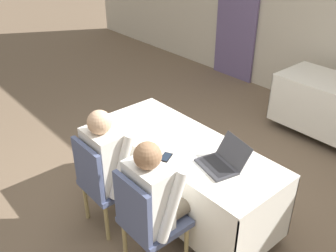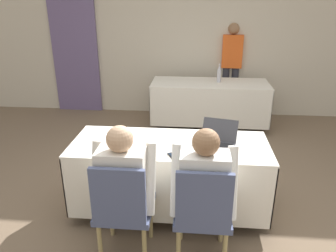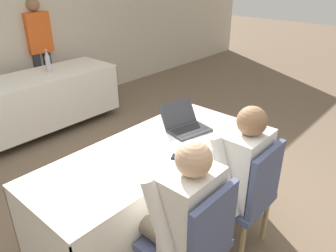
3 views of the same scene
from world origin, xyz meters
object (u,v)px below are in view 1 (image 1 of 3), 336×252
Objects in this scene: cell_phone at (166,157)px; chair_near_right at (147,219)px; laptop at (222,162)px; chair_near_left at (103,180)px; person_checkered_shirt at (111,161)px; person_white_shirt at (157,197)px.

chair_near_right is at bearing -85.43° from cell_phone.
laptop is 0.44× the size of chair_near_left.
cell_phone is 0.13× the size of person_checkered_shirt.
cell_phone is at bearing -140.32° from person_checkered_shirt.
person_checkered_shirt is at bearing -129.78° from laptop.
laptop is at bearing -138.21° from chair_near_left.
person_checkered_shirt is 0.62m from person_white_shirt.
chair_near_left and chair_near_right have the same top height.
chair_near_left is 1.00× the size of chair_near_right.
person_checkered_shirt is (-0.37, -0.30, -0.09)m from cell_phone.
person_checkered_shirt reaches higher than chair_near_right.
chair_near_left is at bearing -159.16° from cell_phone.
person_checkered_shirt is at bearing 0.00° from person_white_shirt.
person_white_shirt is at bearing -170.54° from chair_near_left.
person_white_shirt is (0.62, 0.00, 0.00)m from person_checkered_shirt.
cell_phone is 0.48m from person_checkered_shirt.
person_checkered_shirt is (-0.00, 0.10, 0.16)m from chair_near_left.
laptop is at bearing -102.64° from person_white_shirt.
chair_near_right is 0.65m from person_checkered_shirt.
chair_near_right is at bearing 90.00° from person_white_shirt.
cell_phone is 0.54m from chair_near_right.
chair_near_right is (-0.13, -0.66, -0.29)m from laptop.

